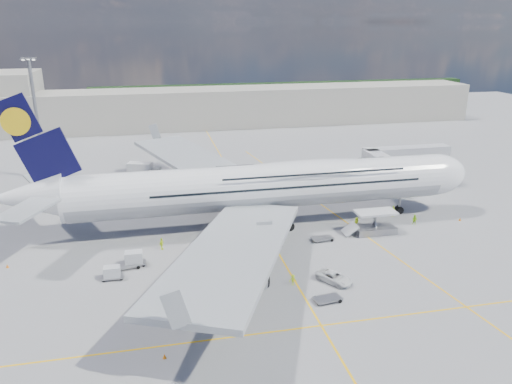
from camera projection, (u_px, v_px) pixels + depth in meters
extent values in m
plane|color=gray|center=(277.00, 250.00, 74.23)|extent=(300.00, 300.00, 0.00)
cube|color=yellow|center=(277.00, 250.00, 74.23)|extent=(0.25, 220.00, 0.01)
cube|color=yellow|center=(321.00, 326.00, 55.73)|extent=(120.00, 0.25, 0.01)
cube|color=yellow|center=(340.00, 218.00, 86.28)|extent=(14.16, 99.06, 0.01)
cylinder|color=white|center=(262.00, 186.00, 81.28)|extent=(62.00, 7.20, 7.20)
cylinder|color=#9EA0A5|center=(262.00, 187.00, 81.32)|extent=(60.76, 7.13, 7.13)
ellipsoid|color=white|center=(309.00, 172.00, 82.24)|extent=(36.00, 6.84, 3.76)
ellipsoid|color=white|center=(434.00, 174.00, 87.50)|extent=(11.52, 7.20, 7.20)
ellipsoid|color=black|center=(451.00, 170.00, 87.96)|extent=(3.84, 4.16, 1.44)
cone|color=white|center=(29.00, 197.00, 73.89)|extent=(10.00, 6.84, 6.84)
cube|color=black|center=(34.00, 138.00, 71.44)|extent=(11.02, 0.46, 14.61)
cylinder|color=yellow|center=(16.00, 121.00, 70.21)|extent=(4.00, 0.60, 4.00)
cube|color=#999EA3|center=(200.00, 164.00, 98.55)|extent=(25.49, 39.15, 3.35)
cube|color=#999EA3|center=(235.00, 249.00, 61.56)|extent=(25.49, 39.15, 3.35)
cylinder|color=#B7BABF|center=(231.00, 185.00, 93.40)|extent=(5.20, 3.50, 3.50)
cylinder|color=#B7BABF|center=(201.00, 171.00, 102.20)|extent=(5.20, 3.50, 3.50)
cylinder|color=#B7BABF|center=(261.00, 239.00, 70.28)|extent=(5.20, 3.50, 3.50)
cylinder|color=#B7BABF|center=(243.00, 277.00, 59.66)|extent=(5.20, 3.50, 3.50)
cylinder|color=gray|center=(400.00, 202.00, 87.78)|extent=(0.44, 0.44, 3.80)
cylinder|color=black|center=(399.00, 210.00, 88.29)|extent=(1.30, 0.90, 1.30)
cylinder|color=gray|center=(262.00, 212.00, 82.76)|extent=(0.56, 0.56, 3.80)
cylinder|color=black|center=(257.00, 214.00, 86.19)|extent=(1.50, 0.90, 1.50)
cube|color=#B7B7BC|center=(380.00, 162.00, 94.15)|extent=(3.00, 10.00, 2.60)
cube|color=#B7B7BC|center=(406.00, 153.00, 100.38)|extent=(18.00, 3.00, 2.60)
cylinder|color=gray|center=(382.00, 175.00, 98.48)|extent=(0.80, 0.80, 7.10)
cylinder|color=black|center=(380.00, 190.00, 99.48)|extent=(0.90, 0.80, 0.90)
cylinder|color=gray|center=(440.00, 168.00, 103.14)|extent=(1.00, 1.00, 7.10)
cube|color=gray|center=(438.00, 182.00, 104.16)|extent=(2.00, 2.00, 0.80)
cylinder|color=#B7B7BC|center=(390.00, 167.00, 90.64)|extent=(3.60, 3.60, 2.80)
cube|color=silver|center=(376.00, 212.00, 79.19)|extent=(6.50, 3.20, 0.35)
cube|color=gray|center=(374.00, 229.00, 80.15)|extent=(6.50, 3.20, 1.10)
cube|color=gray|center=(375.00, 221.00, 79.66)|extent=(0.22, 1.99, 3.00)
cylinder|color=black|center=(362.00, 235.00, 78.58)|extent=(0.70, 0.30, 0.70)
cube|color=silver|center=(350.00, 229.00, 79.16)|extent=(2.16, 2.60, 1.60)
cylinder|color=gray|center=(37.00, 122.00, 103.76)|extent=(0.70, 0.70, 25.00)
cube|color=gray|center=(28.00, 59.00, 99.66)|extent=(3.00, 0.40, 0.60)
cube|color=#B2AD9E|center=(203.00, 108.00, 160.13)|extent=(180.00, 16.00, 12.00)
cube|color=#193814|center=(285.00, 92.00, 210.43)|extent=(160.00, 6.00, 8.00)
cube|color=gray|center=(129.00, 265.00, 68.73)|extent=(3.52, 2.34, 0.19)
cylinder|color=black|center=(119.00, 269.00, 67.91)|extent=(0.48, 0.19, 0.48)
cylinder|color=black|center=(138.00, 263.00, 69.63)|extent=(0.48, 0.19, 0.48)
cube|color=gray|center=(134.00, 263.00, 69.43)|extent=(3.28, 1.81, 0.19)
cylinder|color=black|center=(125.00, 267.00, 68.62)|extent=(0.47, 0.19, 0.47)
cylinder|color=black|center=(144.00, 261.00, 70.34)|extent=(0.47, 0.19, 0.47)
cube|color=silver|center=(134.00, 257.00, 69.15)|extent=(2.41, 1.68, 1.62)
cube|color=gray|center=(250.00, 272.00, 66.89)|extent=(2.96, 2.26, 0.16)
cylinder|color=black|center=(243.00, 276.00, 66.23)|extent=(0.39, 0.16, 0.39)
cylinder|color=black|center=(256.00, 271.00, 67.63)|extent=(0.39, 0.16, 0.39)
cube|color=gray|center=(112.00, 277.00, 65.72)|extent=(2.86, 1.53, 0.17)
cylinder|color=black|center=(103.00, 281.00, 65.00)|extent=(0.42, 0.17, 0.42)
cylinder|color=black|center=(122.00, 275.00, 66.52)|extent=(0.42, 0.17, 0.42)
cube|color=silver|center=(112.00, 272.00, 65.47)|extent=(2.10, 1.44, 1.43)
cube|color=gray|center=(328.00, 298.00, 60.45)|extent=(3.58, 2.30, 0.20)
cylinder|color=black|center=(319.00, 304.00, 59.61)|extent=(0.49, 0.20, 0.49)
cylinder|color=black|center=(336.00, 296.00, 61.39)|extent=(0.49, 0.20, 0.49)
cube|color=gray|center=(322.00, 238.00, 77.32)|extent=(3.52, 2.17, 0.20)
cylinder|color=black|center=(316.00, 242.00, 76.48)|extent=(0.49, 0.20, 0.49)
cylinder|color=black|center=(329.00, 237.00, 78.25)|extent=(0.49, 0.20, 0.49)
cube|color=silver|center=(237.00, 283.00, 63.32)|extent=(2.98, 1.51, 1.35)
cube|color=black|center=(237.00, 277.00, 63.05)|extent=(1.11, 1.30, 0.52)
cylinder|color=black|center=(230.00, 289.00, 62.71)|extent=(0.66, 0.26, 0.66)
cylinder|color=black|center=(244.00, 283.00, 64.18)|extent=(0.66, 0.26, 0.66)
cube|color=gray|center=(217.00, 191.00, 96.44)|extent=(7.56, 3.83, 2.22)
cube|color=silver|center=(213.00, 181.00, 95.60)|extent=(5.72, 3.62, 2.44)
cube|color=silver|center=(231.00, 185.00, 96.67)|extent=(2.40, 2.85, 1.78)
cube|color=black|center=(235.00, 184.00, 96.76)|extent=(0.53, 2.22, 1.00)
cylinder|color=black|center=(230.00, 195.00, 95.91)|extent=(1.22, 0.39, 1.22)
cylinder|color=black|center=(204.00, 193.00, 97.29)|extent=(1.22, 0.39, 1.22)
cube|color=orange|center=(213.00, 185.00, 95.85)|extent=(5.78, 3.69, 0.56)
cube|color=gray|center=(144.00, 176.00, 106.14)|extent=(7.04, 4.31, 2.03)
cube|color=silver|center=(140.00, 168.00, 105.37)|extent=(5.42, 3.89, 2.24)
cube|color=silver|center=(156.00, 171.00, 106.35)|extent=(2.45, 2.78, 1.63)
cube|color=black|center=(159.00, 170.00, 106.43)|extent=(0.75, 1.99, 0.92)
cylinder|color=black|center=(155.00, 179.00, 105.65)|extent=(1.12, 0.36, 1.12)
cylinder|color=black|center=(133.00, 177.00, 106.92)|extent=(1.12, 0.36, 1.12)
imported|color=white|center=(334.00, 277.00, 64.81)|extent=(4.63, 5.34, 1.37)
imported|color=#B5EE19|center=(393.00, 211.00, 86.72)|extent=(0.85, 0.74, 1.97)
imported|color=#9EEB18|center=(415.00, 220.00, 83.14)|extent=(1.08, 1.09, 1.77)
imported|color=#DDFE1A|center=(162.00, 244.00, 74.09)|extent=(0.95, 1.15, 1.83)
imported|color=#D7FF1A|center=(356.00, 223.00, 81.80)|extent=(0.94, 1.09, 1.89)
imported|color=#BFE918|center=(293.00, 280.00, 64.05)|extent=(1.04, 0.70, 1.50)
cone|color=orange|center=(460.00, 219.00, 85.09)|extent=(0.42, 0.42, 0.53)
cube|color=orange|center=(460.00, 221.00, 85.17)|extent=(0.36, 0.36, 0.03)
cone|color=orange|center=(217.00, 189.00, 100.47)|extent=(0.40, 0.40, 0.51)
cube|color=orange|center=(217.00, 190.00, 100.55)|extent=(0.34, 0.34, 0.03)
cone|color=orange|center=(203.00, 187.00, 101.82)|extent=(0.48, 0.48, 0.61)
cube|color=orange|center=(203.00, 188.00, 101.91)|extent=(0.41, 0.41, 0.03)
cone|color=orange|center=(180.00, 257.00, 71.44)|extent=(0.39, 0.39, 0.50)
cube|color=orange|center=(180.00, 258.00, 71.51)|extent=(0.34, 0.34, 0.03)
cone|color=orange|center=(164.00, 356.00, 50.24)|extent=(0.40, 0.40, 0.50)
cube|color=orange|center=(165.00, 358.00, 50.32)|extent=(0.34, 0.34, 0.03)
cone|color=orange|center=(7.00, 266.00, 68.80)|extent=(0.41, 0.41, 0.52)
cube|color=orange|center=(8.00, 268.00, 68.88)|extent=(0.35, 0.35, 0.03)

